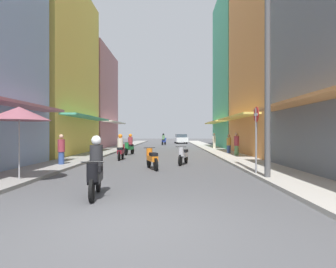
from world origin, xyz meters
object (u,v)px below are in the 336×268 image
object	(u,v)px
pedestrian_crossing	(237,145)
motorbike_maroon	(121,148)
vendor_umbrella	(19,114)
motorbike_black	(95,169)
pedestrian_far	(214,141)
utility_pole	(268,68)
parked_car	(181,139)
street_sign_no_entry	(256,131)
motorbike_silver	(183,155)
motorbike_blue	(164,140)
motorbike_orange	(152,158)
motorbike_green	(129,145)
pedestrian_midway	(229,145)
pedestrian_foreground	(61,150)

from	to	relation	value
pedestrian_crossing	motorbike_maroon	bearing A→B (deg)	-165.16
vendor_umbrella	motorbike_black	bearing A→B (deg)	-33.15
pedestrian_far	utility_pole	xyz separation A→B (m)	(-0.94, -18.49, 3.08)
parked_car	street_sign_no_entry	world-z (taller)	street_sign_no_entry
motorbike_silver	street_sign_no_entry	distance (m)	4.85
street_sign_no_entry	pedestrian_far	bearing A→B (deg)	86.60
motorbike_black	utility_pole	xyz separation A→B (m)	(5.30, 2.56, 3.18)
motorbike_maroon	motorbike_blue	bearing A→B (deg)	84.38
motorbike_orange	motorbike_black	xyz separation A→B (m)	(-1.08, -5.59, 0.20)
motorbike_green	parked_car	world-z (taller)	motorbike_green
motorbike_blue	pedestrian_midway	distance (m)	17.69
pedestrian_midway	street_sign_no_entry	size ratio (longest dim) A/B	0.58
vendor_umbrella	motorbike_silver	bearing A→B (deg)	44.09
motorbike_orange	motorbike_blue	size ratio (longest dim) A/B	0.99
pedestrian_midway	vendor_umbrella	size ratio (longest dim) A/B	0.61
pedestrian_crossing	pedestrian_far	bearing A→B (deg)	90.97
motorbike_maroon	pedestrian_foreground	distance (m)	4.21
motorbike_blue	vendor_umbrella	distance (m)	29.58
motorbike_silver	motorbike_blue	xyz separation A→B (m)	(-1.60, 23.82, 0.20)
motorbike_black	parked_car	distance (m)	37.48
motorbike_orange	street_sign_no_entry	bearing A→B (deg)	-26.44
motorbike_blue	pedestrian_midway	bearing A→B (deg)	-72.35
street_sign_no_entry	motorbike_green	bearing A→B (deg)	120.90
motorbike_black	motorbike_blue	bearing A→B (deg)	88.21
pedestrian_midway	pedestrian_far	distance (m)	6.66
parked_car	pedestrian_far	world-z (taller)	pedestrian_far
motorbike_silver	pedestrian_midway	xyz separation A→B (m)	(3.76, 6.96, 0.26)
pedestrian_far	utility_pole	world-z (taller)	utility_pole
street_sign_no_entry	motorbike_blue	bearing A→B (deg)	98.67
motorbike_silver	pedestrian_crossing	distance (m)	5.99
pedestrian_midway	vendor_umbrella	xyz separation A→B (m)	(-9.39, -12.40, 1.52)
pedestrian_far	pedestrian_crossing	size ratio (longest dim) A/B	0.97
motorbike_blue	vendor_umbrella	world-z (taller)	vendor_umbrella
pedestrian_crossing	utility_pole	xyz separation A→B (m)	(-1.09, -9.48, 3.05)
motorbike_black	pedestrian_crossing	bearing A→B (deg)	62.04
motorbike_green	pedestrian_midway	xyz separation A→B (m)	(7.52, 0.18, 0.06)
motorbike_silver	utility_pole	bearing A→B (deg)	-60.81
motorbike_black	utility_pole	distance (m)	6.69
motorbike_silver	pedestrian_midway	size ratio (longest dim) A/B	1.14
motorbike_black	vendor_umbrella	xyz separation A→B (m)	(-3.05, 1.99, 1.58)
motorbike_green	pedestrian_crossing	xyz separation A→B (m)	(7.58, -2.16, 0.14)
motorbike_blue	pedestrian_foreground	size ratio (longest dim) A/B	1.12
vendor_umbrella	motorbike_maroon	bearing A→B (deg)	76.51
pedestrian_foreground	motorbike_silver	bearing A→B (deg)	8.71
utility_pole	pedestrian_midway	bearing A→B (deg)	84.96
parked_car	pedestrian_midway	xyz separation A→B (m)	(2.86, -22.92, 0.02)
pedestrian_crossing	pedestrian_foreground	bearing A→B (deg)	-150.56
pedestrian_far	pedestrian_foreground	bearing A→B (deg)	-123.54
motorbike_green	pedestrian_foreground	size ratio (longest dim) A/B	1.12
motorbike_black	pedestrian_far	size ratio (longest dim) A/B	1.11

